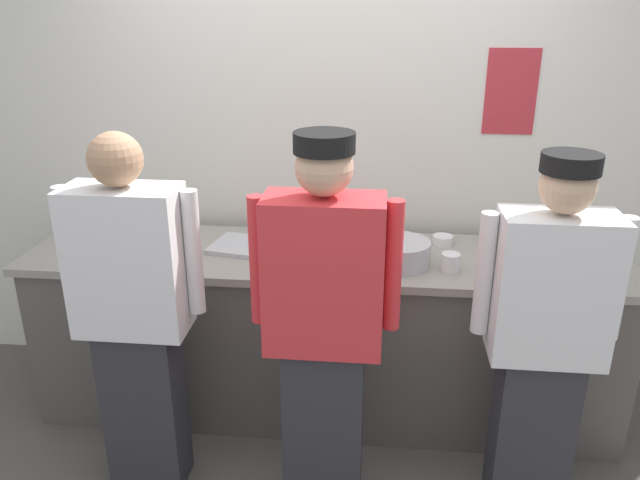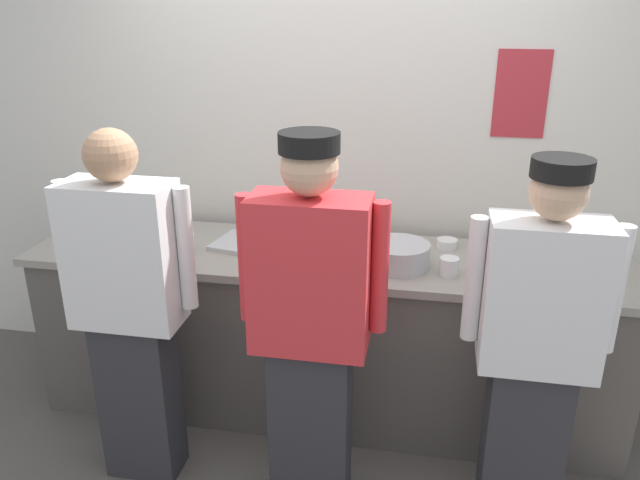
# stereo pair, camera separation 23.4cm
# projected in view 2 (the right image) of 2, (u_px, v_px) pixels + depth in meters

# --- Properties ---
(ground_plane) EXTENTS (9.00, 9.00, 0.00)m
(ground_plane) POSITION_uv_depth(u_px,v_px,m) (312.00, 448.00, 3.13)
(ground_plane) COLOR #514C47
(wall_back) EXTENTS (4.78, 0.11, 2.84)m
(wall_back) POSITION_uv_depth(u_px,v_px,m) (341.00, 136.00, 3.40)
(wall_back) COLOR silver
(wall_back) RESTS_ON ground
(prep_counter) EXTENTS (3.05, 0.71, 0.92)m
(prep_counter) POSITION_uv_depth(u_px,v_px,m) (325.00, 333.00, 3.31)
(prep_counter) COLOR #56514C
(prep_counter) RESTS_ON ground
(chef_near_left) EXTENTS (0.61, 0.24, 1.65)m
(chef_near_left) POSITION_uv_depth(u_px,v_px,m) (129.00, 306.00, 2.70)
(chef_near_left) COLOR #2D2D33
(chef_near_left) RESTS_ON ground
(chef_center) EXTENTS (0.61, 0.24, 1.68)m
(chef_center) POSITION_uv_depth(u_px,v_px,m) (310.00, 324.00, 2.50)
(chef_center) COLOR #2D2D33
(chef_center) RESTS_ON ground
(chef_far_right) EXTENTS (0.59, 0.24, 1.61)m
(chef_far_right) POSITION_uv_depth(u_px,v_px,m) (536.00, 345.00, 2.43)
(chef_far_right) COLOR #2D2D33
(chef_far_right) RESTS_ON ground
(plate_stack_front) EXTENTS (0.21, 0.21, 0.10)m
(plate_stack_front) POSITION_uv_depth(u_px,v_px,m) (173.00, 245.00, 3.13)
(plate_stack_front) COLOR white
(plate_stack_front) RESTS_ON prep_counter
(plate_stack_rear) EXTENTS (0.22, 0.22, 0.06)m
(plate_stack_rear) POSITION_uv_depth(u_px,v_px,m) (532.00, 271.00, 2.87)
(plate_stack_rear) COLOR white
(plate_stack_rear) RESTS_ON prep_counter
(mixing_bowl_steel) EXTENTS (0.30, 0.30, 0.12)m
(mixing_bowl_steel) POSITION_uv_depth(u_px,v_px,m) (398.00, 255.00, 2.97)
(mixing_bowl_steel) COLOR #B7BABF
(mixing_bowl_steel) RESTS_ON prep_counter
(sheet_tray) EXTENTS (0.52, 0.37, 0.02)m
(sheet_tray) POSITION_uv_depth(u_px,v_px,m) (260.00, 246.00, 3.22)
(sheet_tray) COLOR #B7BABF
(sheet_tray) RESTS_ON prep_counter
(squeeze_bottle_primary) EXTENTS (0.06, 0.06, 0.20)m
(squeeze_bottle_primary) POSITION_uv_depth(u_px,v_px,m) (339.00, 232.00, 3.17)
(squeeze_bottle_primary) COLOR red
(squeeze_bottle_primary) RESTS_ON prep_counter
(squeeze_bottle_secondary) EXTENTS (0.06, 0.06, 0.20)m
(squeeze_bottle_secondary) POSITION_uv_depth(u_px,v_px,m) (585.00, 254.00, 2.90)
(squeeze_bottle_secondary) COLOR #E5E066
(squeeze_bottle_secondary) RESTS_ON prep_counter
(squeeze_bottle_spare) EXTENTS (0.06, 0.06, 0.18)m
(squeeze_bottle_spare) POSITION_uv_depth(u_px,v_px,m) (109.00, 216.00, 3.43)
(squeeze_bottle_spare) COLOR #E5E066
(squeeze_bottle_spare) RESTS_ON prep_counter
(ramekin_green_sauce) EXTENTS (0.09, 0.09, 0.04)m
(ramekin_green_sauce) POSITION_uv_depth(u_px,v_px,m) (330.00, 261.00, 2.99)
(ramekin_green_sauce) COLOR white
(ramekin_green_sauce) RESTS_ON prep_counter
(ramekin_yellow_sauce) EXTENTS (0.09, 0.09, 0.05)m
(ramekin_yellow_sauce) POSITION_uv_depth(u_px,v_px,m) (579.00, 278.00, 2.81)
(ramekin_yellow_sauce) COLOR white
(ramekin_yellow_sauce) RESTS_ON prep_counter
(ramekin_orange_sauce) EXTENTS (0.11, 0.11, 0.04)m
(ramekin_orange_sauce) POSITION_uv_depth(u_px,v_px,m) (447.00, 243.00, 3.22)
(ramekin_orange_sauce) COLOR white
(ramekin_orange_sauce) RESTS_ON prep_counter
(ramekin_red_sauce) EXTENTS (0.10, 0.10, 0.04)m
(ramekin_red_sauce) POSITION_uv_depth(u_px,v_px,m) (90.00, 237.00, 3.30)
(ramekin_red_sauce) COLOR white
(ramekin_red_sauce) RESTS_ON prep_counter
(deli_cup) EXTENTS (0.09, 0.09, 0.09)m
(deli_cup) POSITION_uv_depth(u_px,v_px,m) (449.00, 267.00, 2.88)
(deli_cup) COLOR white
(deli_cup) RESTS_ON prep_counter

